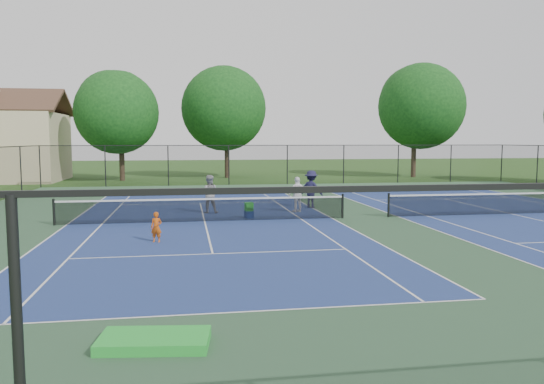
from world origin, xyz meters
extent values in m
plane|color=#234716|center=(0.00, 0.00, 0.00)|extent=(140.00, 140.00, 0.00)
cube|color=#2C4F35|center=(0.00, 0.00, 0.00)|extent=(36.00, 36.00, 0.01)
cube|color=navy|center=(-7.00, 0.00, 0.01)|extent=(10.97, 23.77, 0.00)
cube|color=white|center=(-7.00, 11.88, 0.01)|extent=(10.97, 0.06, 0.00)
cube|color=white|center=(-7.00, -11.88, 0.01)|extent=(10.97, 0.06, 0.00)
cube|color=white|center=(-12.48, 0.00, 0.01)|extent=(0.06, 23.77, 0.00)
cube|color=white|center=(-1.51, 0.00, 0.01)|extent=(0.06, 23.77, 0.00)
cube|color=white|center=(-11.12, 0.00, 0.01)|extent=(0.06, 23.77, 0.00)
cube|color=white|center=(-2.88, 0.00, 0.01)|extent=(0.06, 23.77, 0.00)
cube|color=white|center=(-7.00, 6.40, 0.01)|extent=(8.23, 0.06, 0.00)
cube|color=white|center=(-7.00, -6.40, 0.01)|extent=(8.23, 0.06, 0.00)
cube|color=white|center=(-7.00, 0.00, 0.01)|extent=(0.06, 12.80, 0.00)
cylinder|color=black|center=(-12.95, 0.00, 0.54)|extent=(0.10, 0.10, 1.07)
cylinder|color=black|center=(-1.05, 0.00, 0.54)|extent=(0.10, 0.10, 1.07)
cube|color=black|center=(-7.00, 0.00, 0.47)|extent=(11.90, 0.01, 0.90)
cube|color=white|center=(-7.00, 0.00, 0.95)|extent=(11.90, 0.04, 0.07)
cube|color=navy|center=(7.00, 0.00, 0.01)|extent=(10.97, 23.77, 0.00)
cube|color=white|center=(7.00, 11.88, 0.01)|extent=(10.97, 0.06, 0.00)
cube|color=white|center=(1.51, 0.00, 0.01)|extent=(0.06, 23.77, 0.00)
cube|color=white|center=(2.88, 0.00, 0.01)|extent=(0.06, 23.77, 0.00)
cube|color=white|center=(7.00, 6.40, 0.01)|extent=(8.23, 0.06, 0.00)
cube|color=white|center=(7.00, 0.00, 0.01)|extent=(0.06, 12.80, 0.00)
cylinder|color=black|center=(1.05, 0.00, 0.54)|extent=(0.10, 0.10, 1.07)
cube|color=black|center=(7.00, 0.00, 0.47)|extent=(11.90, 0.01, 0.90)
cube|color=white|center=(7.00, 0.00, 0.95)|extent=(11.90, 0.04, 0.07)
cylinder|color=black|center=(-18.00, 18.00, 1.50)|extent=(0.08, 0.08, 3.00)
cylinder|color=black|center=(-13.50, 18.00, 1.50)|extent=(0.08, 0.08, 3.00)
cylinder|color=black|center=(-9.00, 18.00, 1.50)|extent=(0.08, 0.08, 3.00)
cylinder|color=black|center=(-4.50, 18.00, 1.50)|extent=(0.08, 0.08, 3.00)
cylinder|color=black|center=(0.00, 18.00, 1.50)|extent=(0.08, 0.08, 3.00)
cylinder|color=black|center=(4.50, 18.00, 1.50)|extent=(0.08, 0.08, 3.00)
cylinder|color=black|center=(9.00, 18.00, 1.50)|extent=(0.08, 0.08, 3.00)
cylinder|color=black|center=(13.50, 18.00, 1.50)|extent=(0.08, 0.08, 3.00)
cylinder|color=black|center=(18.00, 18.00, 1.50)|extent=(0.08, 0.08, 3.00)
cylinder|color=black|center=(18.00, 13.50, 1.50)|extent=(0.08, 0.08, 3.00)
cylinder|color=black|center=(-18.00, 13.50, 1.50)|extent=(0.08, 0.08, 3.00)
cube|color=black|center=(0.00, 18.00, 1.50)|extent=(36.00, 0.01, 3.00)
cube|color=black|center=(0.00, 18.00, 3.00)|extent=(36.00, 0.05, 0.05)
cylinder|color=#2D2116|center=(-13.00, 24.00, 1.89)|extent=(0.44, 0.44, 3.78)
sphere|color=#0E3312|center=(-13.00, 24.00, 5.65)|extent=(6.80, 6.80, 6.80)
sphere|color=#0E3312|center=(-13.00, 24.00, 6.31)|extent=(5.58, 5.58, 5.58)
sphere|color=#0E3312|center=(-13.00, 24.00, 6.98)|extent=(4.35, 4.35, 4.35)
cylinder|color=#2D2116|center=(-4.00, 26.00, 2.07)|extent=(0.44, 0.44, 4.14)
sphere|color=#0E3312|center=(-4.00, 26.00, 6.23)|extent=(7.60, 7.60, 7.60)
sphere|color=#0E3312|center=(-4.00, 26.00, 6.85)|extent=(6.23, 6.23, 6.23)
sphere|color=#0E3312|center=(-4.00, 26.00, 7.48)|extent=(4.86, 4.86, 4.86)
cylinder|color=#2D2116|center=(13.00, 24.00, 2.16)|extent=(0.44, 0.44, 4.32)
sphere|color=#0E3312|center=(13.00, 24.00, 6.46)|extent=(7.80, 7.80, 7.80)
sphere|color=#0E3312|center=(13.00, 24.00, 7.08)|extent=(6.40, 6.40, 6.40)
sphere|color=#0E3312|center=(13.00, 24.00, 7.69)|extent=(4.99, 4.99, 4.99)
cube|color=#422B1E|center=(-23.00, 27.00, 6.58)|extent=(10.80, 4.10, 2.15)
imported|color=#E4590F|center=(-8.74, -4.23, 0.51)|extent=(0.42, 0.34, 1.02)
imported|color=gray|center=(-6.69, 2.61, 0.89)|extent=(0.93, 0.76, 1.78)
imported|color=white|center=(-2.56, 2.23, 0.84)|extent=(1.06, 0.71, 1.68)
imported|color=#181732|center=(-1.54, 3.75, 0.94)|extent=(1.39, 1.28, 1.88)
cube|color=#163B99|center=(-5.06, 0.69, 0.16)|extent=(0.42, 0.39, 0.32)
cube|color=green|center=(-5.06, 0.69, 0.51)|extent=(0.38, 0.34, 0.37)
cube|color=green|center=(-8.32, -13.36, 0.10)|extent=(1.90, 1.16, 0.18)
camera|label=1|loc=(-7.77, -21.99, 3.38)|focal=35.00mm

